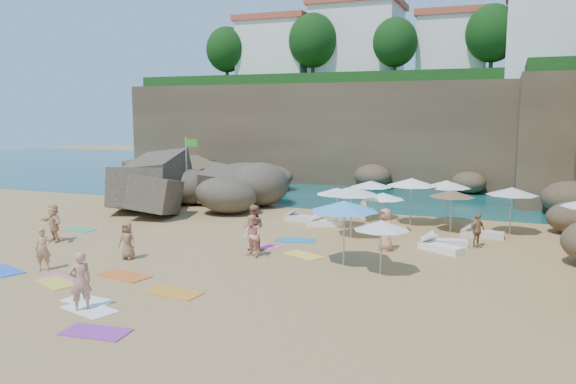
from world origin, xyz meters
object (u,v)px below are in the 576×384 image
(rock_outcrop, at_px, (185,209))
(person_stand_5, at_px, (145,195))
(person_stand_6, at_px, (80,281))
(flag_pole, at_px, (188,162))
(parasol_2, at_px, (412,182))
(lounger_0, at_px, (354,212))
(person_stand_2, at_px, (365,207))
(parasol_0, at_px, (337,191))
(person_stand_3, at_px, (477,230))
(person_stand_4, at_px, (385,229))
(person_stand_1, at_px, (254,228))
(parasol_1, at_px, (447,184))

(rock_outcrop, height_order, person_stand_5, rock_outcrop)
(rock_outcrop, height_order, person_stand_6, person_stand_6)
(flag_pole, bearing_deg, parasol_2, -5.08)
(lounger_0, bearing_deg, person_stand_2, -57.04)
(person_stand_2, bearing_deg, parasol_0, 115.20)
(person_stand_2, bearing_deg, person_stand_3, -160.54)
(person_stand_4, xyz_separation_m, person_stand_5, (-15.81, 5.56, -0.13))
(person_stand_1, height_order, person_stand_6, person_stand_1)
(parasol_1, distance_m, person_stand_6, 18.97)
(person_stand_5, bearing_deg, parasol_2, -0.93)
(parasol_0, relative_size, person_stand_6, 1.20)
(rock_outcrop, bearing_deg, person_stand_4, -23.38)
(parasol_0, xyz_separation_m, person_stand_3, (6.73, -1.91, -1.08))
(person_stand_1, height_order, person_stand_2, person_stand_1)
(parasol_1, height_order, parasol_2, parasol_2)
(parasol_2, relative_size, person_stand_6, 1.45)
(person_stand_4, height_order, person_stand_6, person_stand_4)
(flag_pole, bearing_deg, person_stand_6, -68.14)
(parasol_1, xyz_separation_m, person_stand_4, (-1.76, -6.64, -1.19))
(person_stand_4, bearing_deg, person_stand_2, 151.58)
(person_stand_3, xyz_separation_m, person_stand_5, (-19.33, 3.61, 0.02))
(rock_outcrop, height_order, person_stand_4, person_stand_4)
(parasol_1, distance_m, lounger_0, 5.47)
(person_stand_3, bearing_deg, rock_outcrop, 117.95)
(person_stand_2, bearing_deg, person_stand_5, 53.54)
(rock_outcrop, bearing_deg, person_stand_6, -68.00)
(parasol_1, height_order, person_stand_5, parasol_1)
(parasol_2, relative_size, person_stand_1, 1.32)
(parasol_2, bearing_deg, flag_pole, 174.92)
(parasol_0, bearing_deg, person_stand_2, 62.40)
(person_stand_3, bearing_deg, parasol_2, 81.70)
(person_stand_5, bearing_deg, person_stand_3, -12.51)
(person_stand_3, bearing_deg, person_stand_2, 97.23)
(parasol_0, bearing_deg, lounger_0, 90.97)
(rock_outcrop, bearing_deg, parasol_1, 3.71)
(parasol_1, bearing_deg, person_stand_4, -104.80)
(flag_pole, relative_size, parasol_1, 1.76)
(person_stand_3, height_order, person_stand_5, person_stand_5)
(person_stand_3, relative_size, person_stand_4, 0.83)
(parasol_0, xyz_separation_m, parasol_1, (4.98, 2.78, 0.26))
(rock_outcrop, distance_m, person_stand_2, 10.92)
(rock_outcrop, relative_size, person_stand_4, 4.89)
(parasol_0, xyz_separation_m, person_stand_5, (-12.59, 1.70, -1.06))
(flag_pole, distance_m, parasol_0, 10.94)
(parasol_1, bearing_deg, person_stand_1, -128.43)
(parasol_1, xyz_separation_m, person_stand_2, (-4.00, -0.91, -1.28))
(parasol_0, height_order, parasol_2, parasol_2)
(rock_outcrop, xyz_separation_m, person_stand_2, (10.89, 0.06, 0.80))
(parasol_1, relative_size, person_stand_2, 1.50)
(person_stand_6, bearing_deg, parasol_1, -172.17)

